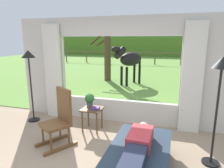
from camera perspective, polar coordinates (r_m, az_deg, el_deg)
The scene contains 16 objects.
back_wall_with_window at distance 4.85m, azimuth 1.53°, elevation 3.44°, with size 5.20×0.12×2.55m.
curtain_panel_left at distance 5.42m, azimuth -16.45°, elevation 3.36°, with size 0.44×0.10×2.40m, color silver.
curtain_panel_right at distance 4.59m, azimuth 21.91°, elevation 1.37°, with size 0.44×0.10×2.40m, color silver.
outdoor_pasture_lawn at distance 15.71m, azimuth 11.81°, elevation 4.98°, with size 36.00×21.68×0.02m, color olive.
distant_hill_ridge at distance 25.41m, azimuth 13.83°, elevation 10.39°, with size 36.00×2.00×2.40m, color #527828.
recliner_sofa at distance 3.25m, azimuth 7.47°, elevation -21.18°, with size 0.94×1.72×0.42m.
reclining_person at distance 3.05m, azimuth 7.48°, elevation -16.95°, with size 0.36×1.43×0.22m.
rocking_chair at distance 4.02m, azimuth -14.71°, elevation -9.40°, with size 0.75×0.82×1.12m.
side_table at distance 4.54m, azimuth -5.67°, elevation -8.05°, with size 0.44×0.44×0.52m.
potted_plant at distance 4.53m, azimuth -6.41°, elevation -4.40°, with size 0.22×0.22×0.32m.
book_stack at distance 4.41m, azimuth -4.84°, elevation -6.95°, with size 0.19×0.15×0.06m.
floor_lamp_left at distance 5.21m, azimuth -22.60°, elevation 5.17°, with size 0.32×0.32×1.78m.
floor_lamp_right at distance 3.44m, azimuth 28.56°, elevation 1.25°, with size 0.32×0.32×1.78m.
horse at distance 8.91m, azimuth 5.07°, elevation 6.97°, with size 1.26×1.71×1.73m.
pasture_tree at distance 9.88m, azimuth -1.33°, elevation 9.16°, with size 1.52×1.09×2.97m.
pasture_fence_line at distance 16.61m, azimuth 12.21°, elevation 7.91°, with size 16.10×0.10×1.10m.
Camera 1 is at (1.23, -2.37, 2.02)m, focal length 32.02 mm.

